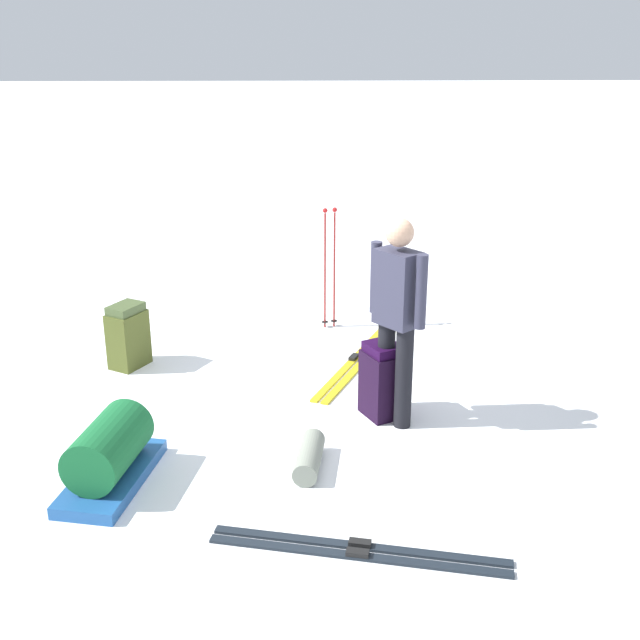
{
  "coord_description": "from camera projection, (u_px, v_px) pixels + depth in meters",
  "views": [
    {
      "loc": [
        0.16,
        6.33,
        3.07
      ],
      "look_at": [
        0.0,
        0.0,
        0.7
      ],
      "focal_mm": 44.71,
      "sensor_mm": 36.0,
      "label": 1
    }
  ],
  "objects": [
    {
      "name": "backpack_bright",
      "position": [
        382.0,
        381.0,
        6.54
      ],
      "size": [
        0.39,
        0.41,
        0.64
      ],
      "color": "black",
      "rests_on": "ground_plane"
    },
    {
      "name": "backpack_large_dark",
      "position": [
        128.0,
        336.0,
        7.49
      ],
      "size": [
        0.39,
        0.43,
        0.62
      ],
      "color": "#464E1E",
      "rests_on": "ground_plane"
    },
    {
      "name": "ski_pair_near",
      "position": [
        359.0,
        360.0,
        7.69
      ],
      "size": [
        0.97,
        1.89,
        0.05
      ],
      "color": "gold",
      "rests_on": "ground_plane"
    },
    {
      "name": "ground_plane",
      "position": [
        320.0,
        394.0,
        7.01
      ],
      "size": [
        80.0,
        80.0,
        0.0
      ],
      "primitive_type": "plane",
      "color": "white"
    },
    {
      "name": "sleeping_mat_rolled",
      "position": [
        309.0,
        457.0,
        5.82
      ],
      "size": [
        0.25,
        0.57,
        0.18
      ],
      "primitive_type": "cylinder",
      "rotation": [
        0.0,
        1.57,
        4.58
      ],
      "color": "gray",
      "rests_on": "ground_plane"
    },
    {
      "name": "ski_pair_far",
      "position": [
        359.0,
        551.0,
        4.92
      ],
      "size": [
        1.87,
        0.57,
        0.05
      ],
      "color": "black",
      "rests_on": "ground_plane"
    },
    {
      "name": "skier_standing",
      "position": [
        397.0,
        312.0,
        6.21
      ],
      "size": [
        0.4,
        0.46,
        1.7
      ],
      "color": "black",
      "rests_on": "ground_plane"
    },
    {
      "name": "gear_sled",
      "position": [
        110.0,
        455.0,
        5.59
      ],
      "size": [
        0.64,
        1.09,
        0.49
      ],
      "color": "#1F5193",
      "rests_on": "ground_plane"
    },
    {
      "name": "ski_poles_planted_near",
      "position": [
        330.0,
        262.0,
        8.32
      ],
      "size": [
        0.17,
        0.1,
        1.3
      ],
      "color": "maroon",
      "rests_on": "ground_plane"
    }
  ]
}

